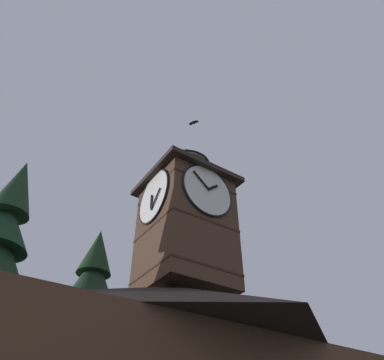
{
  "coord_description": "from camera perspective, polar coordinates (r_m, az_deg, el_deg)",
  "views": [
    {
      "loc": [
        6.41,
        9.68,
        1.73
      ],
      "look_at": [
        -1.87,
        -2.63,
        13.45
      ],
      "focal_mm": 33.7,
      "sensor_mm": 36.0,
      "label": 1
    }
  ],
  "objects": [
    {
      "name": "flying_bird_high",
      "position": [
        23.27,
        0.27,
        9.08
      ],
      "size": [
        0.46,
        0.63,
        0.15
      ],
      "color": "black"
    },
    {
      "name": "clock_tower",
      "position": [
        17.32,
        -1.02,
        -6.46
      ],
      "size": [
        4.25,
        4.25,
        8.37
      ],
      "color": "#4C3323",
      "rests_on": "building_main"
    },
    {
      "name": "moon",
      "position": [
        59.01,
        -9.18,
        -24.78
      ],
      "size": [
        1.85,
        1.85,
        1.85
      ],
      "color": "silver"
    }
  ]
}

